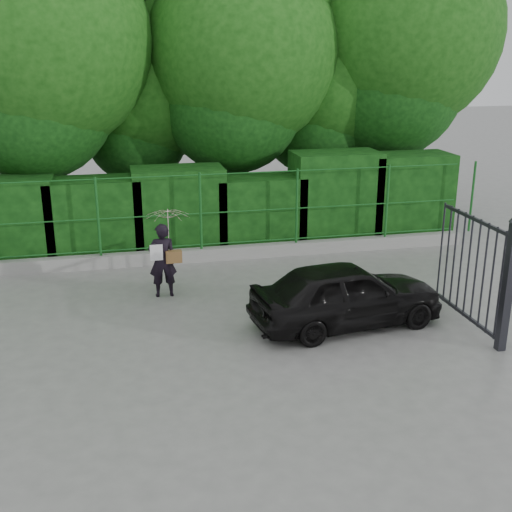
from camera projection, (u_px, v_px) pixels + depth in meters
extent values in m
plane|color=gray|center=(216.00, 345.00, 10.85)|extent=(80.00, 80.00, 0.00)
cube|color=#9E9E99|center=(185.00, 256.00, 14.98)|extent=(14.00, 0.25, 0.30)
cylinder|color=#185B1E|center=(98.00, 217.00, 14.26)|extent=(0.06, 0.06, 1.80)
cylinder|color=#185B1E|center=(201.00, 211.00, 14.73)|extent=(0.06, 0.06, 1.80)
cylinder|color=#185B1E|center=(297.00, 206.00, 15.21)|extent=(0.06, 0.06, 1.80)
cylinder|color=#185B1E|center=(387.00, 201.00, 15.69)|extent=(0.06, 0.06, 1.80)
cylinder|color=#185B1E|center=(472.00, 197.00, 16.16)|extent=(0.06, 0.06, 1.80)
cylinder|color=#185B1E|center=(184.00, 246.00, 14.90)|extent=(13.60, 0.03, 0.03)
cylinder|color=#185B1E|center=(183.00, 214.00, 14.67)|extent=(13.60, 0.03, 0.03)
cylinder|color=#185B1E|center=(182.00, 176.00, 14.39)|extent=(13.60, 0.03, 0.03)
cube|color=black|center=(6.00, 220.00, 14.82)|extent=(2.20, 1.20, 1.96)
cube|color=black|center=(95.00, 218.00, 15.25)|extent=(2.20, 1.20, 1.87)
cube|color=black|center=(179.00, 209.00, 15.63)|extent=(2.20, 1.20, 2.05)
cube|color=black|center=(259.00, 211.00, 16.09)|extent=(2.20, 1.20, 1.75)
cube|color=black|center=(335.00, 197.00, 16.42)|extent=(2.20, 1.20, 2.29)
cube|color=black|center=(407.00, 195.00, 16.86)|extent=(2.20, 1.20, 2.18)
cylinder|color=black|center=(51.00, 153.00, 16.21)|extent=(0.36, 0.36, 4.50)
sphere|color=#14470F|center=(40.00, 40.00, 15.37)|extent=(5.40, 5.40, 5.40)
cylinder|color=black|center=(149.00, 165.00, 18.12)|extent=(0.36, 0.36, 3.25)
sphere|color=#14470F|center=(145.00, 94.00, 17.52)|extent=(3.90, 3.90, 3.90)
cylinder|color=black|center=(243.00, 149.00, 17.56)|extent=(0.36, 0.36, 4.25)
sphere|color=#14470F|center=(242.00, 52.00, 16.76)|extent=(5.10, 5.10, 5.10)
cylinder|color=black|center=(321.00, 156.00, 18.84)|extent=(0.36, 0.36, 3.50)
sphere|color=#14470F|center=(324.00, 82.00, 18.19)|extent=(4.20, 4.20, 4.20)
cylinder|color=black|center=(392.00, 134.00, 18.69)|extent=(0.36, 0.36, 4.75)
sphere|color=#14470F|center=(398.00, 31.00, 17.80)|extent=(5.70, 5.70, 5.70)
cube|color=#27272D|center=(507.00, 288.00, 10.35)|extent=(0.14, 0.14, 2.20)
cube|color=#27272D|center=(464.00, 314.00, 11.71)|extent=(0.05, 2.00, 0.06)
cube|color=#27272D|center=(475.00, 219.00, 11.15)|extent=(0.05, 2.00, 0.06)
cylinder|color=#27272D|center=(500.00, 286.00, 10.55)|extent=(0.04, 0.04, 1.90)
cylinder|color=#27272D|center=(491.00, 281.00, 10.78)|extent=(0.04, 0.04, 1.90)
cylinder|color=#27272D|center=(483.00, 276.00, 11.01)|extent=(0.04, 0.04, 1.90)
cylinder|color=#27272D|center=(476.00, 272.00, 11.25)|extent=(0.04, 0.04, 1.90)
cylinder|color=#27272D|center=(468.00, 267.00, 11.48)|extent=(0.04, 0.04, 1.90)
cylinder|color=#27272D|center=(461.00, 263.00, 11.71)|extent=(0.04, 0.04, 1.90)
cylinder|color=#27272D|center=(454.00, 258.00, 11.94)|extent=(0.04, 0.04, 1.90)
cylinder|color=#27272D|center=(447.00, 254.00, 12.17)|extent=(0.04, 0.04, 1.90)
cylinder|color=#27272D|center=(441.00, 251.00, 12.40)|extent=(0.04, 0.04, 1.90)
imported|color=black|center=(163.00, 260.00, 12.77)|extent=(0.56, 0.37, 1.51)
imported|color=#FCCFD1|center=(169.00, 229.00, 12.65)|extent=(0.87, 0.89, 0.80)
cube|color=brown|center=(174.00, 257.00, 12.71)|extent=(0.32, 0.15, 0.24)
cube|color=white|center=(156.00, 253.00, 12.57)|extent=(0.25, 0.02, 0.32)
imported|color=black|center=(346.00, 294.00, 11.47)|extent=(3.63, 1.84, 1.19)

